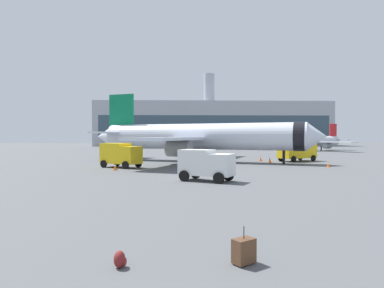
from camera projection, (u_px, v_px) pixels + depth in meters
name	position (u px, v px, depth m)	size (l,w,h in m)	color
airplane_at_gate	(198.00, 137.00, 50.04)	(34.05, 31.26, 10.50)	silver
airplane_taxiing	(313.00, 141.00, 87.92)	(21.81, 20.21, 7.21)	silver
service_truck	(121.00, 154.00, 40.37)	(5.24, 4.41, 2.90)	yellow
fuel_truck	(297.00, 149.00, 50.76)	(6.42, 4.98, 3.20)	yellow
cargo_van	(206.00, 164.00, 28.11)	(4.81, 3.98, 2.60)	white
safety_cone_near	(260.00, 159.00, 51.45)	(0.44, 0.44, 0.71)	#F2590C
safety_cone_mid	(115.00, 167.00, 37.17)	(0.44, 0.44, 0.82)	#F2590C
safety_cone_far	(329.00, 164.00, 41.29)	(0.44, 0.44, 0.63)	#F2590C
safety_cone_outer	(270.00, 160.00, 48.08)	(0.44, 0.44, 0.81)	#F2590C
rolling_suitcase	(244.00, 251.00, 9.79)	(0.75, 0.69, 1.10)	brown
traveller_backpack	(120.00, 260.00, 9.52)	(0.36, 0.40, 0.48)	maroon
terminal_building	(212.00, 124.00, 140.21)	(93.35, 21.06, 29.52)	#9EA3AD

